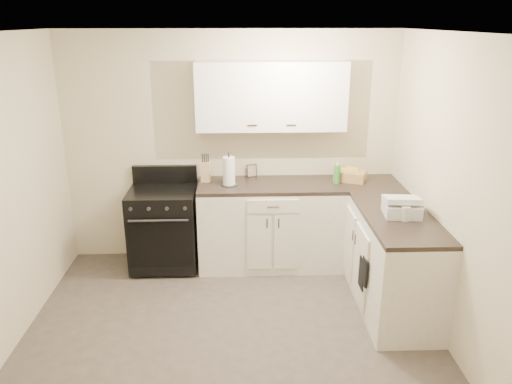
{
  "coord_description": "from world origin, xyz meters",
  "views": [
    {
      "loc": [
        0.08,
        -3.51,
        2.59
      ],
      "look_at": [
        0.24,
        0.85,
        1.07
      ],
      "focal_mm": 35.0,
      "sensor_mm": 36.0,
      "label": 1
    }
  ],
  "objects_px": {
    "paper_towel": "(229,171)",
    "countertop_grill": "(402,209)",
    "stove": "(164,228)",
    "knife_block": "(206,172)",
    "wicker_basket": "(350,176)"
  },
  "relations": [
    {
      "from": "countertop_grill",
      "to": "paper_towel",
      "type": "bearing_deg",
      "value": 155.26
    },
    {
      "from": "knife_block",
      "to": "countertop_grill",
      "type": "bearing_deg",
      "value": -23.36
    },
    {
      "from": "paper_towel",
      "to": "wicker_basket",
      "type": "relative_size",
      "value": 0.95
    },
    {
      "from": "stove",
      "to": "wicker_basket",
      "type": "distance_m",
      "value": 2.08
    },
    {
      "from": "paper_towel",
      "to": "wicker_basket",
      "type": "height_order",
      "value": "paper_towel"
    },
    {
      "from": "knife_block",
      "to": "wicker_basket",
      "type": "distance_m",
      "value": 1.55
    },
    {
      "from": "knife_block",
      "to": "paper_towel",
      "type": "distance_m",
      "value": 0.29
    },
    {
      "from": "stove",
      "to": "countertop_grill",
      "type": "height_order",
      "value": "countertop_grill"
    },
    {
      "from": "stove",
      "to": "countertop_grill",
      "type": "distance_m",
      "value": 2.49
    },
    {
      "from": "stove",
      "to": "knife_block",
      "type": "bearing_deg",
      "value": 15.66
    },
    {
      "from": "paper_towel",
      "to": "countertop_grill",
      "type": "relative_size",
      "value": 0.99
    },
    {
      "from": "paper_towel",
      "to": "countertop_grill",
      "type": "bearing_deg",
      "value": -30.29
    },
    {
      "from": "stove",
      "to": "knife_block",
      "type": "distance_m",
      "value": 0.76
    },
    {
      "from": "stove",
      "to": "wicker_basket",
      "type": "height_order",
      "value": "wicker_basket"
    },
    {
      "from": "paper_towel",
      "to": "countertop_grill",
      "type": "xyz_separation_m",
      "value": [
        1.54,
        -0.9,
        -0.1
      ]
    }
  ]
}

